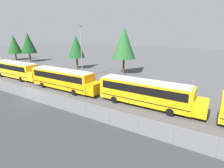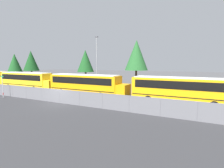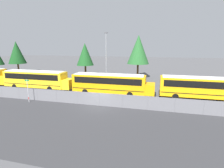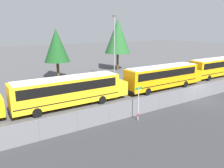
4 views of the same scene
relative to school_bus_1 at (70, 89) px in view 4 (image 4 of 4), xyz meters
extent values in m
plane|color=#4C4C4F|center=(13.53, -5.79, -1.90)|extent=(200.00, 200.00, 0.00)
cube|color=#9EA0A5|center=(13.53, -5.79, -1.06)|extent=(79.47, 0.03, 1.68)
cube|color=slate|center=(13.53, -5.80, -1.06)|extent=(79.47, 0.01, 1.68)
cylinder|color=slate|center=(13.53, -5.79, -0.22)|extent=(79.47, 0.05, 0.05)
cylinder|color=slate|center=(-4.81, -5.79, -1.06)|extent=(0.07, 0.07, 1.68)
cylinder|color=slate|center=(-1.75, -5.79, -1.06)|extent=(0.07, 0.07, 1.68)
cylinder|color=slate|center=(1.30, -5.79, -1.06)|extent=(0.07, 0.07, 1.68)
cylinder|color=slate|center=(4.36, -5.79, -1.06)|extent=(0.07, 0.07, 1.68)
cylinder|color=slate|center=(7.41, -5.79, -1.06)|extent=(0.07, 0.07, 1.68)
cylinder|color=slate|center=(10.47, -5.79, -1.06)|extent=(0.07, 0.07, 1.68)
cylinder|color=slate|center=(13.53, -5.79, -1.06)|extent=(0.07, 0.07, 1.68)
cylinder|color=slate|center=(16.58, -5.79, -1.06)|extent=(0.07, 0.07, 1.68)
cube|color=yellow|center=(-0.28, 0.00, -0.11)|extent=(11.42, 2.43, 2.66)
cube|color=black|center=(-0.28, 0.00, 0.48)|extent=(10.50, 2.47, 0.96)
cube|color=black|center=(-0.28, 0.00, -0.85)|extent=(11.19, 2.46, 0.10)
cube|color=yellow|center=(6.11, 0.00, -0.64)|extent=(1.37, 2.24, 1.60)
cube|color=black|center=(-6.04, 0.00, -1.29)|extent=(0.12, 2.43, 0.24)
cube|color=silver|center=(-0.28, 0.00, 1.27)|extent=(10.85, 2.19, 0.10)
cylinder|color=black|center=(3.26, 1.10, -1.44)|extent=(0.92, 0.28, 0.92)
cylinder|color=black|center=(3.26, -1.10, -1.44)|extent=(0.92, 0.28, 0.92)
cylinder|color=black|center=(-3.82, 1.10, -1.44)|extent=(0.92, 0.28, 0.92)
cylinder|color=black|center=(-3.82, -1.10, -1.44)|extent=(0.92, 0.28, 0.92)
cube|color=orange|center=(13.28, -0.25, -0.11)|extent=(11.42, 2.43, 2.66)
cube|color=black|center=(13.28, -0.25, 0.48)|extent=(10.50, 2.47, 0.96)
cube|color=black|center=(13.28, -0.25, -0.85)|extent=(11.19, 2.46, 0.10)
cube|color=orange|center=(19.67, -0.25, -0.64)|extent=(1.37, 2.24, 1.60)
cube|color=black|center=(7.52, -0.25, -1.29)|extent=(0.12, 2.43, 0.24)
cube|color=silver|center=(13.28, -0.25, 1.27)|extent=(10.85, 2.19, 0.10)
cylinder|color=black|center=(16.82, 0.85, -1.44)|extent=(0.92, 0.28, 0.92)
cylinder|color=black|center=(16.82, -1.35, -1.44)|extent=(0.92, 0.28, 0.92)
cylinder|color=black|center=(9.74, 0.85, -1.44)|extent=(0.92, 0.28, 0.92)
cylinder|color=black|center=(9.74, -1.35, -1.44)|extent=(0.92, 0.28, 0.92)
cube|color=#EDA80F|center=(26.79, 0.38, -0.11)|extent=(11.42, 2.43, 2.66)
cube|color=black|center=(26.79, 0.38, 0.48)|extent=(10.50, 2.47, 0.96)
cube|color=black|center=(26.79, 0.38, -0.85)|extent=(11.19, 2.46, 0.10)
cube|color=black|center=(21.04, 0.38, -1.29)|extent=(0.12, 2.43, 0.24)
cube|color=silver|center=(26.79, 0.38, 1.27)|extent=(10.85, 2.19, 0.10)
cylinder|color=black|center=(30.33, 1.47, -1.44)|extent=(0.92, 0.28, 0.92)
cylinder|color=black|center=(23.26, 1.47, -1.44)|extent=(0.92, 0.28, 0.92)
cylinder|color=black|center=(23.26, -0.72, -1.44)|extent=(0.92, 0.28, 0.92)
cylinder|color=#B7B7BC|center=(3.75, -6.78, -0.31)|extent=(0.08, 0.08, 3.18)
cylinder|color=red|center=(3.75, -6.78, -1.35)|extent=(0.09, 0.09, 0.30)
cube|color=#147238|center=(3.75, -6.78, 1.12)|extent=(0.70, 0.02, 0.20)
cylinder|color=gray|center=(10.61, 7.63, 3.01)|extent=(0.16, 0.16, 9.83)
cube|color=#47474C|center=(10.61, 7.63, 8.07)|extent=(0.60, 0.24, 0.20)
cylinder|color=#51381E|center=(16.20, 14.99, -0.20)|extent=(0.44, 0.44, 3.41)
cone|color=#235B28|center=(16.20, 14.99, 4.78)|extent=(5.03, 5.03, 6.53)
cylinder|color=#51381E|center=(3.47, 13.85, -0.48)|extent=(0.44, 0.44, 2.84)
cone|color=#194C1E|center=(3.47, 13.85, 3.61)|extent=(4.11, 4.11, 5.34)
camera|label=1|loc=(34.11, -18.86, 6.88)|focal=28.00mm
camera|label=2|loc=(28.89, -21.72, 2.91)|focal=28.00mm
camera|label=3|loc=(20.38, -26.08, 5.69)|focal=28.00mm
camera|label=4|loc=(-8.23, -21.09, 6.23)|focal=35.00mm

